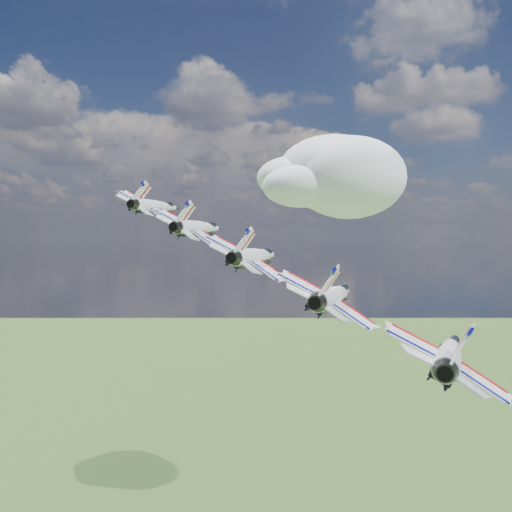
% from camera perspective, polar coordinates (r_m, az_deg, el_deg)
% --- Properties ---
extents(cloud_far, '(70.03, 55.02, 27.51)m').
position_cam_1_polar(cloud_far, '(245.88, 8.86, 7.87)').
color(cloud_far, white).
extents(jet_0, '(13.88, 16.77, 8.62)m').
position_cam_1_polar(jet_0, '(88.33, -9.87, 4.92)').
color(jet_0, white).
extents(jet_1, '(13.88, 16.77, 8.62)m').
position_cam_1_polar(jet_1, '(76.57, -5.66, 2.84)').
color(jet_1, white).
extents(jet_2, '(13.88, 16.77, 8.62)m').
position_cam_1_polar(jet_2, '(65.50, 0.00, 0.00)').
color(jet_2, white).
extents(jet_3, '(13.88, 16.77, 8.62)m').
position_cam_1_polar(jet_3, '(55.55, 7.82, -3.91)').
color(jet_3, white).
extents(jet_4, '(13.88, 16.77, 8.62)m').
position_cam_1_polar(jet_4, '(47.41, 18.80, -9.19)').
color(jet_4, white).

